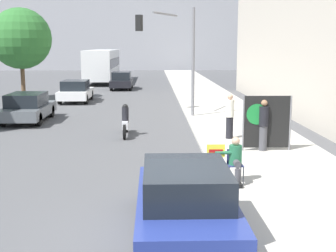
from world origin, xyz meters
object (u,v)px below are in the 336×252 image
at_px(car_on_road_nearest, 28,107).
at_px(pedestrian_behind, 230,116).
at_px(traffic_light_pole, 172,43).
at_px(parked_car_curbside, 186,200).
at_px(street_tree_midblock, 21,39).
at_px(city_bus_on_road, 103,64).
at_px(motorcycle_on_road, 125,122).
at_px(seated_protester, 235,159).
at_px(car_on_road_midblock, 76,91).
at_px(protest_banner, 266,122).
at_px(jogger_on_sidewalk, 263,125).
at_px(car_on_road_distant, 122,81).

bearing_deg(car_on_road_nearest, pedestrian_behind, -29.31).
height_order(traffic_light_pole, car_on_road_nearest, traffic_light_pole).
relative_size(parked_car_curbside, street_tree_midblock, 0.71).
distance_m(parked_car_curbside, city_bus_on_road, 39.75).
height_order(pedestrian_behind, street_tree_midblock, street_tree_midblock).
bearing_deg(motorcycle_on_road, street_tree_midblock, 120.39).
xyz_separation_m(seated_protester, car_on_road_midblock, (-7.24, 19.22, -0.06)).
height_order(pedestrian_behind, traffic_light_pole, traffic_light_pole).
xyz_separation_m(protest_banner, parked_car_curbside, (-3.26, -6.88, -0.41)).
height_order(city_bus_on_road, motorcycle_on_road, city_bus_on_road).
height_order(jogger_on_sidewalk, city_bus_on_road, city_bus_on_road).
relative_size(pedestrian_behind, car_on_road_nearest, 0.39).
xyz_separation_m(seated_protester, protest_banner, (1.75, 3.82, 0.34)).
xyz_separation_m(seated_protester, pedestrian_behind, (0.84, 5.96, 0.23)).
relative_size(parked_car_curbside, car_on_road_midblock, 1.06).
relative_size(car_on_road_distant, motorcycle_on_road, 1.95).
bearing_deg(city_bus_on_road, car_on_road_nearest, -92.42).
distance_m(protest_banner, traffic_light_pole, 9.59).
bearing_deg(street_tree_midblock, parked_car_curbside, -68.01).
bearing_deg(pedestrian_behind, protest_banner, 81.03).
bearing_deg(seated_protester, car_on_road_distant, 101.50).
distance_m(pedestrian_behind, street_tree_midblock, 18.96).
xyz_separation_m(car_on_road_nearest, city_bus_on_road, (1.06, 25.18, 1.16)).
xyz_separation_m(car_on_road_nearest, motorcycle_on_road, (5.00, -3.81, -0.15)).
bearing_deg(seated_protester, motorcycle_on_road, 116.13).
relative_size(traffic_light_pole, car_on_road_distant, 1.28).
relative_size(car_on_road_nearest, car_on_road_midblock, 1.07).
xyz_separation_m(seated_protester, traffic_light_pole, (-1.15, 12.54, 3.06)).
height_order(traffic_light_pole, street_tree_midblock, street_tree_midblock).
bearing_deg(parked_car_curbside, motorcycle_on_road, 99.70).
relative_size(car_on_road_nearest, car_on_road_distant, 1.05).
bearing_deg(city_bus_on_road, car_on_road_midblock, -90.08).
bearing_deg(car_on_road_nearest, traffic_light_pole, 11.62).
distance_m(seated_protester, jogger_on_sidewalk, 4.16).
distance_m(pedestrian_behind, parked_car_curbside, 9.33).
bearing_deg(motorcycle_on_road, car_on_road_nearest, 142.72).
bearing_deg(protest_banner, street_tree_midblock, 127.49).
xyz_separation_m(traffic_light_pole, car_on_road_nearest, (-7.13, -1.47, -3.13)).
bearing_deg(protest_banner, car_on_road_nearest, 144.09).
xyz_separation_m(seated_protester, parked_car_curbside, (-1.51, -3.06, -0.07)).
height_order(traffic_light_pole, car_on_road_midblock, traffic_light_pole).
height_order(jogger_on_sidewalk, traffic_light_pole, traffic_light_pole).
distance_m(car_on_road_distant, street_tree_midblock, 10.47).
bearing_deg(seated_protester, city_bus_on_road, 103.11).
bearing_deg(jogger_on_sidewalk, car_on_road_distant, -38.14).
distance_m(seated_protester, traffic_light_pole, 12.96).
bearing_deg(parked_car_curbside, pedestrian_behind, 75.40).
distance_m(pedestrian_behind, traffic_light_pole, 7.44).
relative_size(protest_banner, parked_car_curbside, 0.43).
relative_size(traffic_light_pole, car_on_road_midblock, 1.31).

